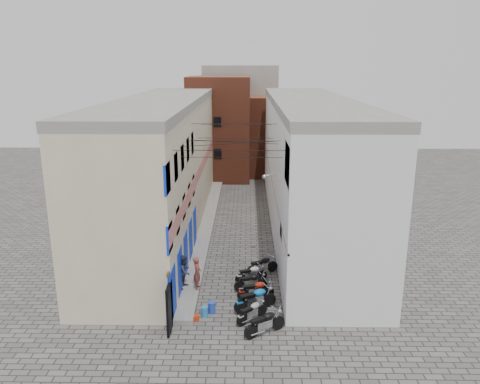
{
  "coord_description": "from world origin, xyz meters",
  "views": [
    {
      "loc": [
        0.79,
        -18.3,
        11.19
      ],
      "look_at": [
        0.31,
        11.45,
        3.0
      ],
      "focal_mm": 35.0,
      "sensor_mm": 36.0,
      "label": 1
    }
  ],
  "objects_px": {
    "motorcycle_c": "(255,298)",
    "water_jug_far": "(212,307)",
    "motorcycle_f": "(251,273)",
    "person_b": "(185,271)",
    "motorcycle_a": "(265,322)",
    "motorcycle_g": "(262,264)",
    "motorcycle_b": "(252,311)",
    "motorcycle_d": "(256,289)",
    "motorcycle_e": "(251,281)",
    "person_a": "(197,273)",
    "red_crate": "(195,318)",
    "water_jug_near": "(205,312)"
  },
  "relations": [
    {
      "from": "motorcycle_e",
      "to": "motorcycle_f",
      "type": "height_order",
      "value": "motorcycle_f"
    },
    {
      "from": "motorcycle_c",
      "to": "motorcycle_f",
      "type": "xyz_separation_m",
      "value": [
        -0.17,
        2.91,
        -0.11
      ]
    },
    {
      "from": "motorcycle_b",
      "to": "red_crate",
      "type": "bearing_deg",
      "value": -132.15
    },
    {
      "from": "motorcycle_f",
      "to": "water_jug_far",
      "type": "distance_m",
      "value": 3.71
    },
    {
      "from": "motorcycle_e",
      "to": "motorcycle_d",
      "type": "bearing_deg",
      "value": -2.47
    },
    {
      "from": "motorcycle_c",
      "to": "water_jug_far",
      "type": "bearing_deg",
      "value": -108.36
    },
    {
      "from": "motorcycle_a",
      "to": "motorcycle_b",
      "type": "relative_size",
      "value": 1.15
    },
    {
      "from": "motorcycle_c",
      "to": "motorcycle_e",
      "type": "distance_m",
      "value": 2.01
    },
    {
      "from": "person_b",
      "to": "red_crate",
      "type": "bearing_deg",
      "value": -145.27
    },
    {
      "from": "red_crate",
      "to": "motorcycle_d",
      "type": "bearing_deg",
      "value": 35.61
    },
    {
      "from": "motorcycle_a",
      "to": "motorcycle_g",
      "type": "distance_m",
      "value": 5.94
    },
    {
      "from": "motorcycle_d",
      "to": "motorcycle_e",
      "type": "height_order",
      "value": "motorcycle_d"
    },
    {
      "from": "water_jug_far",
      "to": "motorcycle_a",
      "type": "bearing_deg",
      "value": -35.82
    },
    {
      "from": "motorcycle_a",
      "to": "motorcycle_e",
      "type": "height_order",
      "value": "motorcycle_a"
    },
    {
      "from": "person_b",
      "to": "water_jug_far",
      "type": "bearing_deg",
      "value": -125.78
    },
    {
      "from": "motorcycle_f",
      "to": "motorcycle_g",
      "type": "height_order",
      "value": "motorcycle_g"
    },
    {
      "from": "motorcycle_d",
      "to": "person_a",
      "type": "height_order",
      "value": "person_a"
    },
    {
      "from": "motorcycle_d",
      "to": "red_crate",
      "type": "relative_size",
      "value": 5.3
    },
    {
      "from": "motorcycle_d",
      "to": "water_jug_near",
      "type": "height_order",
      "value": "motorcycle_d"
    },
    {
      "from": "motorcycle_b",
      "to": "motorcycle_c",
      "type": "height_order",
      "value": "motorcycle_c"
    },
    {
      "from": "motorcycle_e",
      "to": "water_jug_far",
      "type": "distance_m",
      "value": 2.95
    },
    {
      "from": "motorcycle_c",
      "to": "motorcycle_g",
      "type": "height_order",
      "value": "motorcycle_c"
    },
    {
      "from": "motorcycle_g",
      "to": "motorcycle_a",
      "type": "bearing_deg",
      "value": -29.39
    },
    {
      "from": "motorcycle_d",
      "to": "person_b",
      "type": "xyz_separation_m",
      "value": [
        -3.58,
        0.77,
        0.56
      ]
    },
    {
      "from": "motorcycle_g",
      "to": "person_b",
      "type": "distance_m",
      "value": 4.53
    },
    {
      "from": "motorcycle_b",
      "to": "motorcycle_g",
      "type": "bearing_deg",
      "value": 131.69
    },
    {
      "from": "red_crate",
      "to": "motorcycle_e",
      "type": "bearing_deg",
      "value": 49.08
    },
    {
      "from": "motorcycle_c",
      "to": "water_jug_far",
      "type": "xyz_separation_m",
      "value": [
        -2.02,
        -0.3,
        -0.36
      ]
    },
    {
      "from": "motorcycle_d",
      "to": "person_a",
      "type": "xyz_separation_m",
      "value": [
        -2.93,
        0.63,
        0.54
      ]
    },
    {
      "from": "motorcycle_b",
      "to": "motorcycle_d",
      "type": "height_order",
      "value": "motorcycle_d"
    },
    {
      "from": "motorcycle_g",
      "to": "water_jug_far",
      "type": "height_order",
      "value": "motorcycle_g"
    },
    {
      "from": "motorcycle_b",
      "to": "motorcycle_d",
      "type": "bearing_deg",
      "value": 132.99
    },
    {
      "from": "person_b",
      "to": "water_jug_near",
      "type": "xyz_separation_m",
      "value": [
        1.21,
        -2.45,
        -0.86
      ]
    },
    {
      "from": "person_b",
      "to": "water_jug_far",
      "type": "height_order",
      "value": "person_b"
    },
    {
      "from": "motorcycle_f",
      "to": "water_jug_near",
      "type": "height_order",
      "value": "motorcycle_f"
    },
    {
      "from": "person_a",
      "to": "water_jug_near",
      "type": "bearing_deg",
      "value": -174.85
    },
    {
      "from": "person_b",
      "to": "red_crate",
      "type": "xyz_separation_m",
      "value": [
        0.8,
        -2.76,
        -0.99
      ]
    },
    {
      "from": "motorcycle_d",
      "to": "person_a",
      "type": "distance_m",
      "value": 3.04
    },
    {
      "from": "motorcycle_e",
      "to": "person_a",
      "type": "distance_m",
      "value": 2.78
    },
    {
      "from": "motorcycle_b",
      "to": "motorcycle_d",
      "type": "relative_size",
      "value": 0.93
    },
    {
      "from": "motorcycle_e",
      "to": "motorcycle_g",
      "type": "height_order",
      "value": "motorcycle_g"
    },
    {
      "from": "motorcycle_e",
      "to": "motorcycle_f",
      "type": "distance_m",
      "value": 0.91
    },
    {
      "from": "motorcycle_b",
      "to": "motorcycle_f",
      "type": "xyz_separation_m",
      "value": [
        -0.01,
        3.89,
        0.01
      ]
    },
    {
      "from": "motorcycle_d",
      "to": "person_b",
      "type": "relative_size",
      "value": 1.1
    },
    {
      "from": "motorcycle_c",
      "to": "water_jug_near",
      "type": "relative_size",
      "value": 4.41
    },
    {
      "from": "motorcycle_c",
      "to": "person_b",
      "type": "xyz_separation_m",
      "value": [
        -3.53,
        1.81,
        0.48
      ]
    },
    {
      "from": "motorcycle_c",
      "to": "water_jug_near",
      "type": "distance_m",
      "value": 2.44
    },
    {
      "from": "motorcycle_c",
      "to": "person_b",
      "type": "height_order",
      "value": "person_b"
    },
    {
      "from": "motorcycle_f",
      "to": "person_b",
      "type": "height_order",
      "value": "person_b"
    },
    {
      "from": "motorcycle_g",
      "to": "motorcycle_e",
      "type": "bearing_deg",
      "value": -46.86
    }
  ]
}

